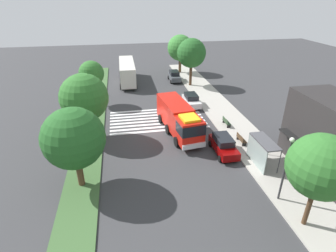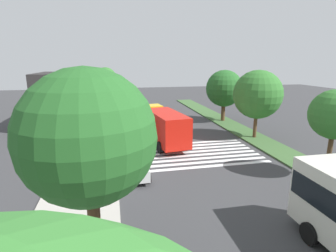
{
  "view_description": "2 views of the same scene",
  "coord_description": "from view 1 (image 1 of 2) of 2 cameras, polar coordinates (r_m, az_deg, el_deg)",
  "views": [
    {
      "loc": [
        28.29,
        -4.19,
        14.73
      ],
      "look_at": [
        1.94,
        0.59,
        1.24
      ],
      "focal_mm": 28.53,
      "sensor_mm": 36.0,
      "label": 1
    },
    {
      "loc": [
        -24.5,
        6.82,
        8.19
      ],
      "look_at": [
        1.23,
        1.33,
        1.74
      ],
      "focal_mm": 28.41,
      "sensor_mm": 36.0,
      "label": 2
    }
  ],
  "objects": [
    {
      "name": "sidewalk_tree_far_west",
      "position": [
        54.31,
        2.63,
        16.32
      ],
      "size": [
        4.98,
        4.98,
        7.32
      ],
      "color": "#513823",
      "rests_on": "sidewalk"
    },
    {
      "name": "parked_car_mid",
      "position": [
        38.49,
        5.01,
        5.55
      ],
      "size": [
        4.32,
        2.07,
        1.73
      ],
      "rotation": [
        0.0,
        0.0,
        -0.0
      ],
      "color": "silver",
      "rests_on": "ground_plane"
    },
    {
      "name": "median_tree_far_west",
      "position": [
        39.21,
        -16.03,
        10.73
      ],
      "size": [
        3.47,
        3.47,
        6.21
      ],
      "color": "#47301E",
      "rests_on": "median_strip"
    },
    {
      "name": "sidewalk_tree_center",
      "position": [
        19.37,
        29.9,
        -7.56
      ],
      "size": [
        4.27,
        4.27,
        6.98
      ],
      "color": "#47301E",
      "rests_on": "sidewalk"
    },
    {
      "name": "parked_car_west",
      "position": [
        49.75,
        1.37,
        10.62
      ],
      "size": [
        4.22,
        2.02,
        1.84
      ],
      "rotation": [
        0.0,
        0.0,
        -0.01
      ],
      "color": "#474C51",
      "rests_on": "ground_plane"
    },
    {
      "name": "median_strip",
      "position": [
        32.11,
        -16.22,
        -1.59
      ],
      "size": [
        60.0,
        3.0,
        0.14
      ],
      "primitive_type": "cube",
      "color": "#3D6033",
      "rests_on": "ground_plane"
    },
    {
      "name": "street_lamp",
      "position": [
        21.63,
        23.96,
        -7.4
      ],
      "size": [
        0.36,
        0.36,
        5.5
      ],
      "color": "#2D2D30",
      "rests_on": "sidewalk"
    },
    {
      "name": "storefront_building",
      "position": [
        27.19,
        31.75,
        -2.25
      ],
      "size": [
        8.61,
        5.11,
        6.78
      ],
      "color": "#282626",
      "rests_on": "ground_plane"
    },
    {
      "name": "crosswalk",
      "position": [
        34.5,
        -2.31,
        1.44
      ],
      "size": [
        6.75,
        12.02,
        0.01
      ],
      "color": "silver",
      "rests_on": "ground_plane"
    },
    {
      "name": "bench_west_of_shelter",
      "position": [
        33.23,
        12.33,
        0.89
      ],
      "size": [
        1.6,
        0.5,
        0.9
      ],
      "color": "#2D472D",
      "rests_on": "sidewalk"
    },
    {
      "name": "ground_plane",
      "position": [
        32.17,
        -1.64,
        -0.53
      ],
      "size": [
        120.0,
        120.0,
        0.0
      ],
      "primitive_type": "plane",
      "color": "#38383A"
    },
    {
      "name": "bus_stop_shelter",
      "position": [
        26.1,
        19.18,
        -4.41
      ],
      "size": [
        3.5,
        1.4,
        2.46
      ],
      "color": "#4C4C51",
      "rests_on": "sidewalk"
    },
    {
      "name": "bench_near_shelter",
      "position": [
        29.77,
        15.33,
        -2.68
      ],
      "size": [
        1.6,
        0.5,
        0.9
      ],
      "color": "#4C3823",
      "rests_on": "sidewalk"
    },
    {
      "name": "transit_bus",
      "position": [
        49.26,
        -8.73,
        11.63
      ],
      "size": [
        11.08,
        2.93,
        3.63
      ],
      "rotation": [
        0.0,
        0.0,
        3.13
      ],
      "color": "silver",
      "rests_on": "ground_plane"
    },
    {
      "name": "median_tree_center",
      "position": [
        21.96,
        -19.49,
        -2.53
      ],
      "size": [
        4.94,
        4.94,
        6.91
      ],
      "color": "#513823",
      "rests_on": "median_strip"
    },
    {
      "name": "parked_car_east",
      "position": [
        27.61,
        11.77,
        -3.97
      ],
      "size": [
        4.41,
        1.99,
        1.76
      ],
      "rotation": [
        0.0,
        0.0,
        0.0
      ],
      "color": "#720505",
      "rests_on": "ground_plane"
    },
    {
      "name": "fire_truck",
      "position": [
        30.25,
        2.42,
        1.68
      ],
      "size": [
        9.72,
        3.76,
        3.4
      ],
      "rotation": [
        0.0,
        0.0,
        0.13
      ],
      "color": "red",
      "rests_on": "ground_plane"
    },
    {
      "name": "sidewalk_tree_west",
      "position": [
        46.1,
        5.04,
        15.23
      ],
      "size": [
        4.82,
        4.82,
        7.91
      ],
      "color": "#47301E",
      "rests_on": "sidewalk"
    },
    {
      "name": "median_tree_west",
      "position": [
        29.58,
        -17.48,
        5.79
      ],
      "size": [
        5.1,
        5.1,
        7.19
      ],
      "color": "#513823",
      "rests_on": "median_strip"
    },
    {
      "name": "sidewalk",
      "position": [
        34.49,
        13.31,
        0.8
      ],
      "size": [
        60.0,
        4.65,
        0.14
      ],
      "primitive_type": "cube",
      "color": "#ADA89E",
      "rests_on": "ground_plane"
    }
  ]
}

